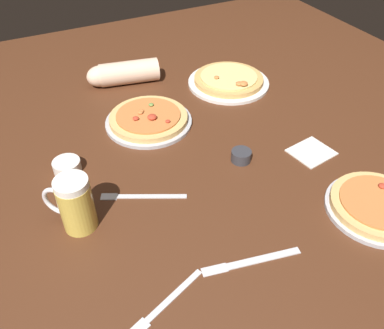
% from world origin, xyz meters
% --- Properties ---
extents(ground_plane, '(2.40, 2.40, 0.03)m').
position_xyz_m(ground_plane, '(0.00, 0.00, -0.01)').
color(ground_plane, '#4C2816').
extents(pizza_plate_near, '(0.26, 0.26, 0.05)m').
position_xyz_m(pizza_plate_near, '(0.36, -0.36, 0.02)').
color(pizza_plate_near, '#B2B2B7').
rests_on(pizza_plate_near, ground_plane).
extents(pizza_plate_far, '(0.31, 0.31, 0.05)m').
position_xyz_m(pizza_plate_far, '(0.35, 0.39, 0.02)').
color(pizza_plate_far, silver).
rests_on(pizza_plate_far, ground_plane).
extents(pizza_plate_side, '(0.29, 0.29, 0.05)m').
position_xyz_m(pizza_plate_side, '(-0.02, 0.28, 0.02)').
color(pizza_plate_side, '#B2B2B7').
rests_on(pizza_plate_side, ground_plane).
extents(beer_mug_dark, '(0.11, 0.12, 0.15)m').
position_xyz_m(beer_mug_dark, '(-0.35, -0.06, 0.07)').
color(beer_mug_dark, gold).
rests_on(beer_mug_dark, ground_plane).
extents(ramekin_sauce, '(0.08, 0.08, 0.03)m').
position_xyz_m(ramekin_sauce, '(-0.32, 0.16, 0.02)').
color(ramekin_sauce, silver).
rests_on(ramekin_sauce, ground_plane).
extents(ramekin_butter, '(0.06, 0.06, 0.03)m').
position_xyz_m(ramekin_butter, '(0.15, -0.03, 0.02)').
color(ramekin_butter, '#333338').
rests_on(ramekin_butter, ground_plane).
extents(napkin_folded, '(0.14, 0.13, 0.01)m').
position_xyz_m(napkin_folded, '(0.36, -0.09, 0.00)').
color(napkin_folded, silver).
rests_on(napkin_folded, ground_plane).
extents(fork_left, '(0.20, 0.09, 0.01)m').
position_xyz_m(fork_left, '(-0.24, -0.36, 0.00)').
color(fork_left, silver).
rests_on(fork_left, ground_plane).
extents(knife_right, '(0.24, 0.07, 0.01)m').
position_xyz_m(knife_right, '(-0.02, -0.35, 0.00)').
color(knife_right, silver).
rests_on(knife_right, ground_plane).
extents(fork_spare, '(0.22, 0.12, 0.01)m').
position_xyz_m(fork_spare, '(-0.17, -0.04, 0.00)').
color(fork_spare, silver).
rests_on(fork_spare, ground_plane).
extents(diner_arm, '(0.28, 0.13, 0.09)m').
position_xyz_m(diner_arm, '(-0.01, 0.58, 0.04)').
color(diner_arm, beige).
rests_on(diner_arm, ground_plane).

